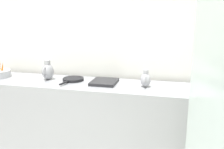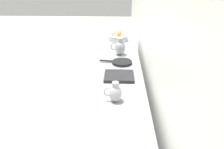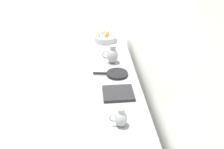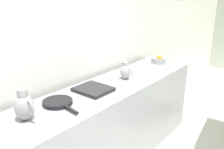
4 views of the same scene
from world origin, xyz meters
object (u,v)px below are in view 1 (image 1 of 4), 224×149
object	(u,v)px
orange_bowl	(224,87)
skillet_on_counter	(73,79)
metal_pitcher_tall	(48,71)
metal_pitcher_short	(146,79)

from	to	relation	value
orange_bowl	skillet_on_counter	bearing A→B (deg)	-90.92
metal_pitcher_tall	metal_pitcher_short	bearing A→B (deg)	88.08
metal_pitcher_tall	skillet_on_counter	xyz separation A→B (m)	(-0.02, 0.33, -0.10)
orange_bowl	skillet_on_counter	xyz separation A→B (m)	(-0.03, -1.77, -0.03)
orange_bowl	metal_pitcher_tall	distance (m)	2.11
orange_bowl	metal_pitcher_tall	size ratio (longest dim) A/B	0.81
metal_pitcher_tall	skillet_on_counter	bearing A→B (deg)	94.05
metal_pitcher_tall	metal_pitcher_short	xyz separation A→B (m)	(0.04, 1.26, -0.02)
orange_bowl	metal_pitcher_short	world-z (taller)	metal_pitcher_short
metal_pitcher_short	skillet_on_counter	xyz separation A→B (m)	(-0.07, -0.92, -0.07)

